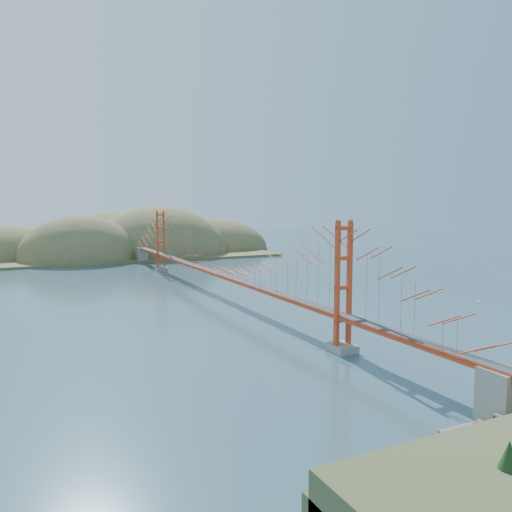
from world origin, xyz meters
name	(u,v)px	position (x,y,z in m)	size (l,w,h in m)	color
ground	(218,296)	(0.00, 0.00, 0.00)	(320.00, 320.00, 0.00)	#2C4958
bridge	(217,247)	(0.00, 0.18, 7.01)	(2.20, 94.40, 12.00)	gray
far_headlands	(131,253)	(2.21, 68.52, 0.00)	(84.00, 58.00, 25.00)	olive
sailboat_16	(360,277)	(29.54, 5.57, 0.14)	(0.57, 0.57, 0.60)	white
sailboat_5	(412,272)	(41.88, 5.92, 0.14)	(0.54, 0.56, 0.63)	white
sailboat_15	(269,258)	(29.51, 40.66, 0.14)	(0.51, 0.55, 0.62)	white
sailboat_7	(306,268)	(27.57, 20.81, 0.14)	(0.51, 0.46, 0.58)	white
sailboat_4	(348,275)	(29.03, 8.49, 0.14)	(0.59, 0.59, 0.63)	white
sailboat_3	(258,270)	(17.31, 22.16, 0.14)	(0.60, 0.60, 0.63)	white
sailboat_14	(329,281)	(21.71, 3.84, 0.15)	(0.45, 0.55, 0.65)	white
sailboat_9	(462,270)	(52.89, 3.94, 0.15)	(0.49, 0.58, 0.68)	white
sailboat_11	(454,276)	(45.15, -1.17, 0.15)	(0.64, 0.64, 0.69)	white
sailboat_17	(370,258)	(51.55, 30.10, 0.14)	(0.52, 0.52, 0.58)	white
sailboat_8	(318,263)	(33.80, 25.86, 0.14)	(0.55, 0.55, 0.58)	white
sailboat_2	(478,302)	(29.17, -19.91, 0.15)	(0.63, 0.63, 0.69)	white
sailboat_0	(301,283)	(16.37, 4.25, 0.15)	(0.51, 0.60, 0.70)	white
sailboat_1	(363,273)	(32.46, 8.58, 0.15)	(0.64, 0.64, 0.68)	white
sailboat_extra_0	(440,291)	(30.95, -11.59, 0.15)	(0.59, 0.59, 0.66)	white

